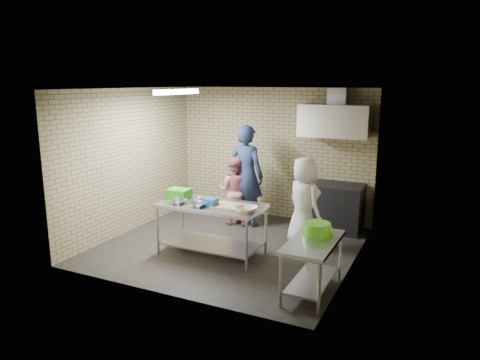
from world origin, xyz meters
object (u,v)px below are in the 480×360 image
bottle_green (362,125)px  woman_pink (234,191)px  prep_table (212,229)px  bottle_red (340,124)px  man_navy (247,176)px  blue_tub (211,202)px  stove (331,207)px  green_crate (179,193)px  side_counter (312,267)px  woman_white (304,203)px  green_basin (317,229)px

bottle_green → woman_pink: bearing=-161.8°
prep_table → bottle_red: size_ratio=9.57×
bottle_green → man_navy: 2.38m
blue_tub → stove: bearing=57.6°
green_crate → bottle_green: (2.60, 2.23, 1.08)m
side_counter → prep_table: bearing=161.5°
man_navy → woman_pink: size_ratio=1.46×
green_crate → bottle_green: bottle_green is taller
side_counter → bottle_red: 3.44m
side_counter → stove: size_ratio=1.00×
green_crate → woman_white: bearing=23.7°
bottle_red → blue_tub: bearing=-120.6°
green_basin → woman_pink: (-2.26, 1.99, -0.15)m
stove → green_crate: 2.98m
green_crate → woman_pink: 1.54m
stove → woman_pink: size_ratio=0.88×
woman_pink → woman_white: (1.64, -0.62, 0.10)m
side_counter → bottle_red: bottle_red is taller
prep_table → green_basin: green_basin is taller
woman_pink → woman_white: woman_white is taller
bottle_green → blue_tub: bearing=-127.1°
green_crate → green_basin: (2.58, -0.51, -0.10)m
green_crate → blue_tub: 0.78m
green_crate → woman_white: 2.15m
woman_white → side_counter: bearing=149.6°
stove → green_crate: size_ratio=3.13×
blue_tub → woman_white: (1.22, 1.08, -0.13)m
stove → bottle_red: bottle_red is taller
stove → blue_tub: size_ratio=6.27×
woman_white → green_basin: bearing=152.3°
blue_tub → green_crate: bearing=163.7°
green_basin → woman_white: 1.50m
woman_pink → green_crate: bearing=64.8°
man_navy → woman_white: 1.58m
man_navy → woman_white: (1.40, -0.70, -0.21)m
stove → bottle_red: size_ratio=6.67×
woman_pink → man_navy: bearing=-175.6°
bottle_red → man_navy: bearing=-157.7°
stove → bottle_green: 1.65m
prep_table → woman_white: 1.64m
prep_table → stove: (1.45, 2.11, 0.02)m
side_counter → green_basin: green_basin is taller
blue_tub → bottle_green: (1.85, 2.45, 1.09)m
blue_tub → man_navy: 1.79m
stove → woman_pink: bearing=-164.5°
prep_table → bottle_green: bottle_green is taller
bottle_green → woman_white: bearing=-115.0°
side_counter → woman_white: (-0.64, 1.62, 0.41)m
woman_white → stove: bearing=-61.4°
stove → woman_white: size_ratio=0.76×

